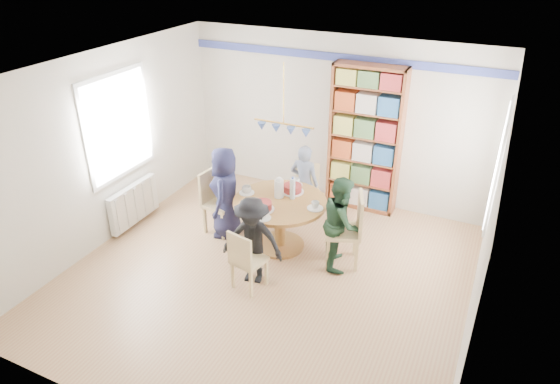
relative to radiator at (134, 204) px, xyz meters
The scene contains 14 objects.
ground 2.46m from the radiator, ahead, with size 5.00×5.00×0.00m, color tan.
room_shell 2.58m from the radiator, 14.73° to the left, with size 5.00×5.00×5.00m.
radiator is the anchor object (origin of this frame).
dining_table 2.32m from the radiator, ahead, with size 1.30×1.30×0.75m.
chair_left 1.30m from the radiator, 18.07° to the left, with size 0.48×0.48×0.97m.
chair_right 3.32m from the radiator, ahead, with size 0.59×0.59×1.04m.
chair_far 2.67m from the radiator, 31.75° to the left, with size 0.48×0.48×0.84m.
chair_near 2.40m from the radiator, 16.20° to the right, with size 0.44×0.44×0.85m.
person_left 1.51m from the radiator, 14.02° to the left, with size 0.67×0.44×1.38m, color #171832.
person_right 3.22m from the radiator, ahead, with size 0.63×0.49×1.29m, color #1A3521.
person_far 2.62m from the radiator, 28.66° to the left, with size 0.45×0.30×1.24m, color gray.
person_near 2.36m from the radiator, 11.46° to the right, with size 0.78×0.45×1.20m, color black.
bookshelf 3.69m from the radiator, 34.53° to the left, with size 1.11×0.33×2.33m.
tableware 2.34m from the radiator, 10.41° to the left, with size 1.26×1.26×0.33m.
Camera 1 is at (2.42, -4.75, 4.06)m, focal length 32.00 mm.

